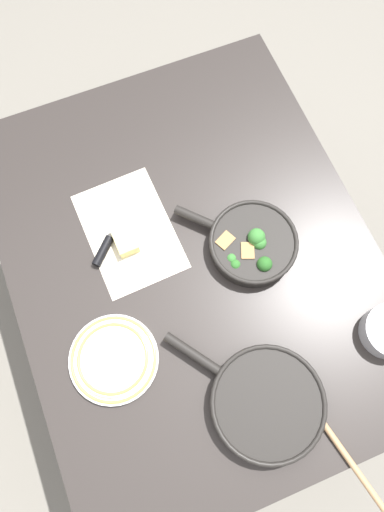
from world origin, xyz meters
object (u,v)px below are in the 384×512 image
(cheese_block, at_px, (125,240))
(wooden_spoon, at_px, (328,430))
(grater_knife, at_px, (113,233))
(skillet_eggs, at_px, (266,403))
(skillet_broccoli, at_px, (252,244))
(dinner_plate_stack, at_px, (113,359))

(cheese_block, bearing_deg, wooden_spoon, -155.36)
(grater_knife, height_order, cheese_block, cheese_block)
(wooden_spoon, distance_m, grater_knife, 0.73)
(skillet_eggs, bearing_deg, wooden_spoon, -169.70)
(skillet_broccoli, distance_m, wooden_spoon, 0.49)
(skillet_broccoli, bearing_deg, wooden_spoon, 134.87)
(skillet_eggs, distance_m, wooden_spoon, 0.16)
(grater_knife, relative_size, dinner_plate_stack, 0.97)
(wooden_spoon, relative_size, cheese_block, 4.57)
(wooden_spoon, height_order, grater_knife, grater_knife)
(skillet_eggs, xyz_separation_m, grater_knife, (0.55, 0.20, -0.02))
(wooden_spoon, relative_size, grater_knife, 1.76)
(wooden_spoon, bearing_deg, skillet_broccoli, -13.82)
(skillet_broccoli, height_order, skillet_eggs, skillet_broccoli)
(dinner_plate_stack, bearing_deg, cheese_block, -24.63)
(cheese_block, relative_size, dinner_plate_stack, 0.38)
(wooden_spoon, distance_m, cheese_block, 0.69)
(skillet_eggs, distance_m, grater_knife, 0.59)
(skillet_broccoli, relative_size, cheese_block, 3.47)
(skillet_broccoli, height_order, grater_knife, skillet_broccoli)
(skillet_broccoli, xyz_separation_m, grater_knife, (0.17, 0.33, -0.02))
(wooden_spoon, xyz_separation_m, cheese_block, (0.63, 0.29, 0.01))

